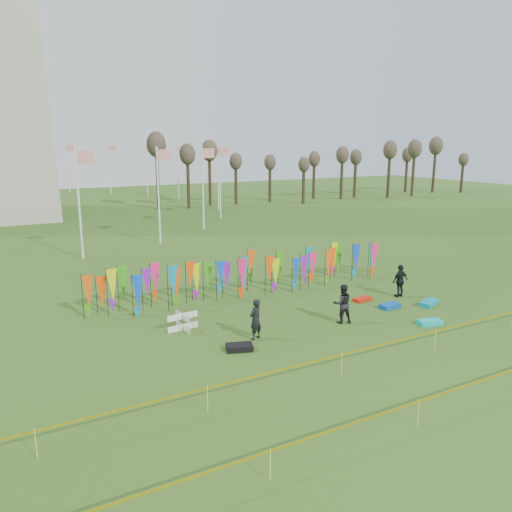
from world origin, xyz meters
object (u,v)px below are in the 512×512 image
box_kite (183,322)px  kite_bag_teal (429,303)px  person_left (255,319)px  kite_bag_red (362,299)px  person_mid (342,304)px  person_right (400,281)px  kite_bag_black (239,347)px  kite_bag_blue (390,306)px  kite_bag_turquoise (430,322)px

box_kite → kite_bag_teal: 12.89m
person_left → kite_bag_red: person_left is taller
person_mid → kite_bag_red: bearing=-127.9°
person_mid → box_kite: bearing=-2.9°
box_kite → kite_bag_red: (10.00, -0.55, -0.32)m
box_kite → person_right: bearing=-4.3°
kite_bag_teal → kite_bag_red: bearing=139.8°
kite_bag_black → kite_bag_teal: kite_bag_black is taller
kite_bag_blue → box_kite: bearing=168.6°
box_kite → kite_bag_red: size_ratio=0.80×
kite_bag_blue → kite_bag_black: size_ratio=1.00×
person_right → kite_bag_teal: size_ratio=1.46×
box_kite → kite_bag_turquoise: box_kite is taller
kite_bag_turquoise → kite_bag_blue: bearing=88.9°
person_left → kite_bag_teal: person_left is taller
box_kite → kite_bag_black: box_kite is taller
kite_bag_turquoise → box_kite: bearing=155.2°
person_mid → kite_bag_black: size_ratio=1.73×
person_right → kite_bag_teal: bearing=96.3°
person_left → kite_bag_red: bearing=172.1°
person_mid → kite_bag_red: 3.76m
person_right → kite_bag_turquoise: (-1.86, -3.90, -0.80)m
box_kite → person_mid: 7.47m
kite_bag_turquoise → kite_bag_teal: kite_bag_teal is taller
kite_bag_teal → person_right: bearing=99.2°
person_left → kite_bag_turquoise: bearing=141.6°
box_kite → person_mid: person_mid is taller
box_kite → kite_bag_red: 10.02m
box_kite → kite_bag_red: box_kite is taller
kite_bag_blue → kite_bag_teal: 2.20m
box_kite → kite_bag_red: bearing=-3.2°
person_mid → kite_bag_turquoise: bearing=165.3°
person_right → kite_bag_black: size_ratio=1.68×
kite_bag_red → person_mid: bearing=-145.6°
person_right → kite_bag_turquoise: size_ratio=1.65×
kite_bag_blue → kite_bag_red: (-0.49, 1.57, -0.02)m
person_right → kite_bag_turquoise: person_right is taller
person_right → kite_bag_red: (-2.30, 0.37, -0.82)m
box_kite → kite_bag_blue: (10.48, -2.12, -0.31)m
kite_bag_blue → kite_bag_black: (-9.22, -1.07, 0.01)m
kite_bag_red → kite_bag_black: size_ratio=0.97×
kite_bag_turquoise → person_mid: bearing=147.6°
person_mid → kite_bag_teal: size_ratio=1.51×
kite_bag_black → kite_bag_red: bearing=16.8°
kite_bag_red → kite_bag_blue: bearing=-72.8°
box_kite → kite_bag_turquoise: size_ratio=0.76×
person_left → kite_bag_black: size_ratio=1.67×
kite_bag_blue → kite_bag_black: kite_bag_black is taller
person_left → kite_bag_black: bearing=10.4°
kite_bag_teal → kite_bag_black: bearing=-177.8°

